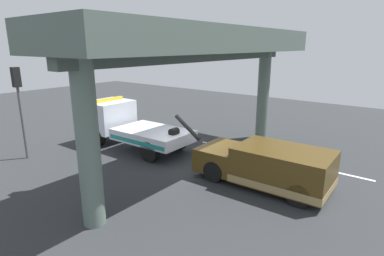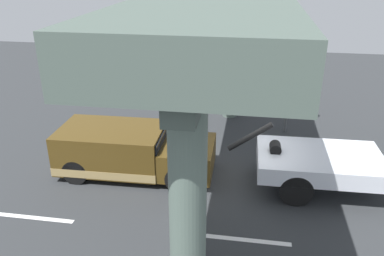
# 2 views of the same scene
# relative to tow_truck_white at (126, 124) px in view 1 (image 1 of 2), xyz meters

# --- Properties ---
(ground_plane) EXTENTS (60.00, 40.00, 0.10)m
(ground_plane) POSITION_rel_tow_truck_white_xyz_m (-4.18, -0.02, -1.25)
(ground_plane) COLOR #2D3033
(lane_stripe_west) EXTENTS (2.60, 0.16, 0.01)m
(lane_stripe_west) POSITION_rel_tow_truck_white_xyz_m (-10.18, -3.01, -1.20)
(lane_stripe_west) COLOR silver
(lane_stripe_west) RESTS_ON ground
(lane_stripe_mid) EXTENTS (2.60, 0.16, 0.01)m
(lane_stripe_mid) POSITION_rel_tow_truck_white_xyz_m (-4.18, -3.01, -1.20)
(lane_stripe_mid) COLOR silver
(lane_stripe_mid) RESTS_ON ground
(lane_stripe_east) EXTENTS (2.60, 0.16, 0.01)m
(lane_stripe_east) POSITION_rel_tow_truck_white_xyz_m (1.82, -3.01, -1.20)
(lane_stripe_east) COLOR silver
(lane_stripe_east) RESTS_ON ground
(tow_truck_white) EXTENTS (7.28, 2.52, 2.46)m
(tow_truck_white) POSITION_rel_tow_truck_white_xyz_m (0.00, 0.00, 0.00)
(tow_truck_white) COLOR silver
(tow_truck_white) RESTS_ON ground
(towed_van_green) EXTENTS (5.24, 2.31, 1.58)m
(towed_van_green) POSITION_rel_tow_truck_white_xyz_m (-8.15, -0.02, -0.42)
(towed_van_green) COLOR #4C3814
(towed_van_green) RESTS_ON ground
(overpass_structure) EXTENTS (3.60, 13.52, 5.99)m
(overpass_structure) POSITION_rel_tow_truck_white_xyz_m (-5.13, -0.02, 4.03)
(overpass_structure) COLOR #596B60
(overpass_structure) RESTS_ON ground
(traffic_light_near) EXTENTS (0.39, 0.32, 4.50)m
(traffic_light_near) POSITION_rel_tow_truck_white_xyz_m (-2.66, 4.29, 2.07)
(traffic_light_near) COLOR #515456
(traffic_light_near) RESTS_ON ground
(traffic_light_far) EXTENTS (0.39, 0.32, 4.34)m
(traffic_light_far) POSITION_rel_tow_truck_white_xyz_m (2.34, 4.29, 1.96)
(traffic_light_far) COLOR #515456
(traffic_light_far) RESTS_ON ground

